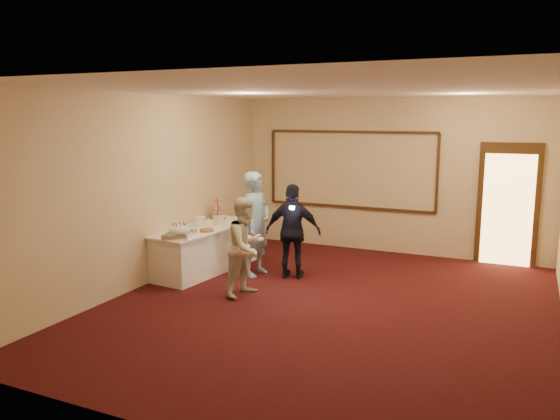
{
  "coord_description": "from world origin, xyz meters",
  "views": [
    {
      "loc": [
        2.45,
        -6.97,
        2.66
      ],
      "look_at": [
        -1.19,
        0.96,
        1.15
      ],
      "focal_mm": 35.0,
      "sensor_mm": 36.0,
      "label": 1
    }
  ],
  "objects_px": {
    "buffet_table": "(205,249)",
    "plate_stack_b": "(219,221)",
    "guest": "(293,231)",
    "tart": "(207,231)",
    "man": "(256,224)",
    "plate_stack_a": "(200,221)",
    "pavlova_tray": "(179,232)",
    "woman": "(246,246)",
    "cupcake_stand": "(218,210)"
  },
  "relations": [
    {
      "from": "plate_stack_a",
      "to": "guest",
      "type": "distance_m",
      "value": 1.69
    },
    {
      "from": "plate_stack_b",
      "to": "guest",
      "type": "xyz_separation_m",
      "value": [
        1.42,
        -0.01,
        -0.06
      ]
    },
    {
      "from": "buffet_table",
      "to": "cupcake_stand",
      "type": "distance_m",
      "value": 0.99
    },
    {
      "from": "plate_stack_b",
      "to": "woman",
      "type": "xyz_separation_m",
      "value": [
        1.14,
        -1.11,
        -0.1
      ]
    },
    {
      "from": "pavlova_tray",
      "to": "woman",
      "type": "bearing_deg",
      "value": -0.88
    },
    {
      "from": "buffet_table",
      "to": "cupcake_stand",
      "type": "height_order",
      "value": "cupcake_stand"
    },
    {
      "from": "plate_stack_a",
      "to": "pavlova_tray",
      "type": "bearing_deg",
      "value": -77.99
    },
    {
      "from": "guest",
      "to": "buffet_table",
      "type": "bearing_deg",
      "value": -2.71
    },
    {
      "from": "tart",
      "to": "guest",
      "type": "height_order",
      "value": "guest"
    },
    {
      "from": "pavlova_tray",
      "to": "woman",
      "type": "distance_m",
      "value": 1.21
    },
    {
      "from": "pavlova_tray",
      "to": "plate_stack_b",
      "type": "bearing_deg",
      "value": 86.27
    },
    {
      "from": "tart",
      "to": "cupcake_stand",
      "type": "bearing_deg",
      "value": 112.48
    },
    {
      "from": "man",
      "to": "plate_stack_a",
      "type": "bearing_deg",
      "value": 101.34
    },
    {
      "from": "pavlova_tray",
      "to": "tart",
      "type": "relative_size",
      "value": 2.35
    },
    {
      "from": "buffet_table",
      "to": "plate_stack_a",
      "type": "height_order",
      "value": "plate_stack_a"
    },
    {
      "from": "woman",
      "to": "cupcake_stand",
      "type": "bearing_deg",
      "value": 53.95
    },
    {
      "from": "plate_stack_a",
      "to": "man",
      "type": "xyz_separation_m",
      "value": [
        1.05,
        0.1,
        0.03
      ]
    },
    {
      "from": "plate_stack_b",
      "to": "man",
      "type": "xyz_separation_m",
      "value": [
        0.79,
        -0.1,
        0.03
      ]
    },
    {
      "from": "buffet_table",
      "to": "pavlova_tray",
      "type": "bearing_deg",
      "value": -85.21
    },
    {
      "from": "guest",
      "to": "pavlova_tray",
      "type": "bearing_deg",
      "value": 24.11
    },
    {
      "from": "plate_stack_b",
      "to": "man",
      "type": "bearing_deg",
      "value": -7.46
    },
    {
      "from": "plate_stack_a",
      "to": "tart",
      "type": "xyz_separation_m",
      "value": [
        0.38,
        -0.39,
        -0.05
      ]
    },
    {
      "from": "plate_stack_b",
      "to": "man",
      "type": "relative_size",
      "value": 0.11
    },
    {
      "from": "plate_stack_b",
      "to": "woman",
      "type": "bearing_deg",
      "value": -44.34
    },
    {
      "from": "plate_stack_a",
      "to": "buffet_table",
      "type": "bearing_deg",
      "value": -27.24
    },
    {
      "from": "woman",
      "to": "guest",
      "type": "distance_m",
      "value": 1.14
    },
    {
      "from": "buffet_table",
      "to": "pavlova_tray",
      "type": "xyz_separation_m",
      "value": [
        0.07,
        -0.83,
        0.47
      ]
    },
    {
      "from": "plate_stack_a",
      "to": "plate_stack_b",
      "type": "relative_size",
      "value": 1.01
    },
    {
      "from": "pavlova_tray",
      "to": "guest",
      "type": "xyz_separation_m",
      "value": [
        1.49,
        1.08,
        -0.08
      ]
    },
    {
      "from": "pavlova_tray",
      "to": "plate_stack_a",
      "type": "relative_size",
      "value": 3.2
    },
    {
      "from": "buffet_table",
      "to": "tart",
      "type": "bearing_deg",
      "value": -51.98
    },
    {
      "from": "man",
      "to": "woman",
      "type": "bearing_deg",
      "value": -154.82
    },
    {
      "from": "pavlova_tray",
      "to": "plate_stack_b",
      "type": "height_order",
      "value": "pavlova_tray"
    },
    {
      "from": "cupcake_stand",
      "to": "man",
      "type": "height_order",
      "value": "man"
    },
    {
      "from": "plate_stack_a",
      "to": "guest",
      "type": "relative_size",
      "value": 0.12
    },
    {
      "from": "woman",
      "to": "pavlova_tray",
      "type": "bearing_deg",
      "value": 101.11
    },
    {
      "from": "tart",
      "to": "plate_stack_b",
      "type": "bearing_deg",
      "value": 101.29
    },
    {
      "from": "cupcake_stand",
      "to": "plate_stack_b",
      "type": "relative_size",
      "value": 2.34
    },
    {
      "from": "tart",
      "to": "pavlova_tray",
      "type": "bearing_deg",
      "value": -110.81
    },
    {
      "from": "buffet_table",
      "to": "tart",
      "type": "distance_m",
      "value": 0.59
    },
    {
      "from": "plate_stack_a",
      "to": "woman",
      "type": "relative_size",
      "value": 0.13
    },
    {
      "from": "plate_stack_b",
      "to": "buffet_table",
      "type": "bearing_deg",
      "value": -118.3
    },
    {
      "from": "buffet_table",
      "to": "plate_stack_b",
      "type": "height_order",
      "value": "plate_stack_b"
    },
    {
      "from": "buffet_table",
      "to": "guest",
      "type": "bearing_deg",
      "value": 9.15
    },
    {
      "from": "buffet_table",
      "to": "plate_stack_b",
      "type": "xyz_separation_m",
      "value": [
        0.14,
        0.26,
        0.46
      ]
    },
    {
      "from": "pavlova_tray",
      "to": "guest",
      "type": "distance_m",
      "value": 1.84
    },
    {
      "from": "woman",
      "to": "man",
      "type": "bearing_deg",
      "value": 31.09
    },
    {
      "from": "plate_stack_b",
      "to": "tart",
      "type": "xyz_separation_m",
      "value": [
        0.12,
        -0.59,
        -0.05
      ]
    },
    {
      "from": "tart",
      "to": "woman",
      "type": "height_order",
      "value": "woman"
    },
    {
      "from": "tart",
      "to": "man",
      "type": "xyz_separation_m",
      "value": [
        0.67,
        0.49,
        0.08
      ]
    }
  ]
}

